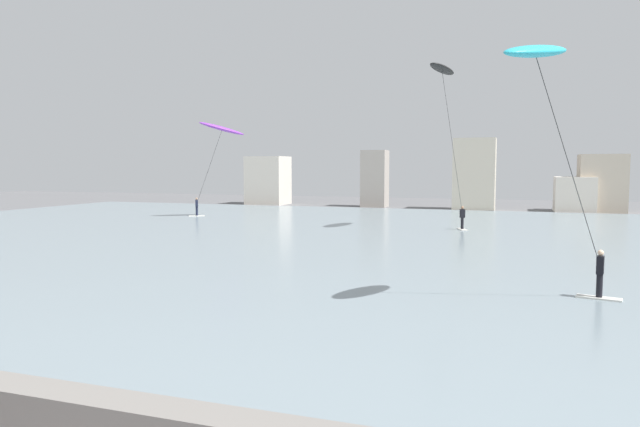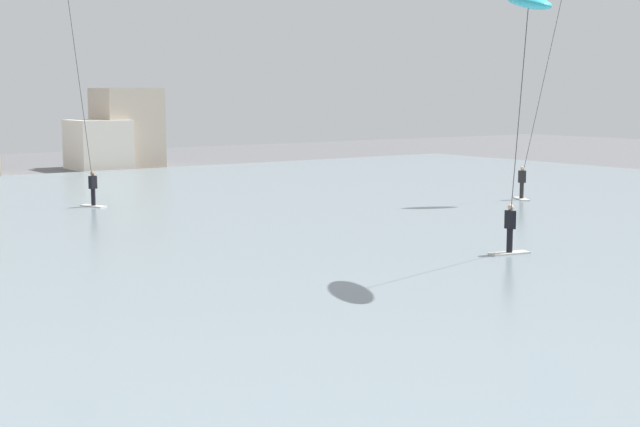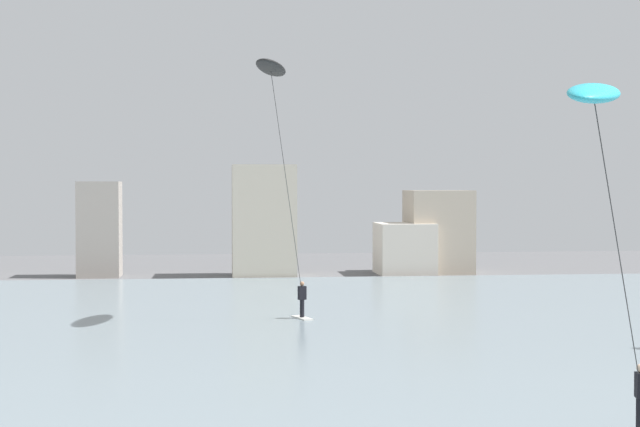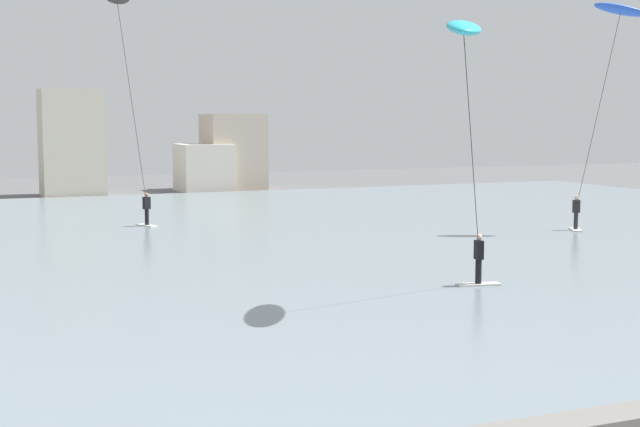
# 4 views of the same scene
# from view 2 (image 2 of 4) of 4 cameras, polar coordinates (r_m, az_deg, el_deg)

# --- Properties ---
(water_bay) EXTENTS (84.00, 52.00, 0.10)m
(water_bay) POSITION_cam_2_polar(r_m,az_deg,el_deg) (36.03, -14.04, -1.15)
(water_bay) COLOR gray
(water_bay) RESTS_ON ground
(kitesurfer_cyan) EXTENTS (4.21, 4.44, 8.27)m
(kitesurfer_cyan) POSITION_cam_2_polar(r_m,az_deg,el_deg) (27.23, 12.73, 11.15)
(kitesurfer_cyan) COLOR silver
(kitesurfer_cyan) RESTS_ON water_bay
(kitesurfer_blue) EXTENTS (3.09, 2.75, 10.75)m
(kitesurfer_blue) POSITION_cam_2_polar(r_m,az_deg,el_deg) (46.49, 14.55, 11.65)
(kitesurfer_blue) COLOR silver
(kitesurfer_blue) RESTS_ON water_bay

